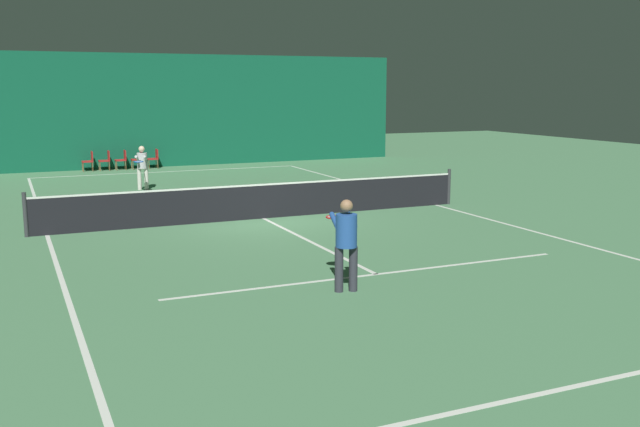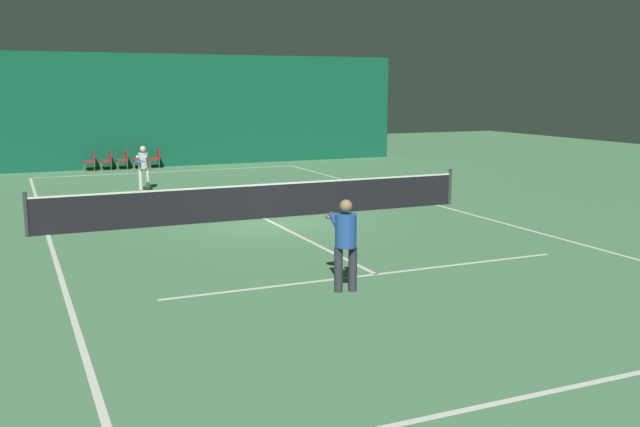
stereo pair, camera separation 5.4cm
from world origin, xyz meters
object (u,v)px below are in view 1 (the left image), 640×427
object	(u,v)px
player_near	(346,238)
courtside_chair_0	(89,160)
courtside_chair_3	(138,158)
player_far	(142,164)
tennis_net	(263,200)
courtside_chair_1	(106,159)
courtside_chair_4	(154,157)
courtside_chair_2	(122,158)

from	to	relation	value
player_near	courtside_chair_0	distance (m)	20.66
courtside_chair_3	player_near	bearing A→B (deg)	-0.05
player_far	courtside_chair_0	world-z (taller)	player_far
tennis_net	player_near	bearing A→B (deg)	-98.09
player_far	courtside_chair_0	distance (m)	6.63
courtside_chair_3	courtside_chair_1	bearing A→B (deg)	-90.00
tennis_net	courtside_chair_0	distance (m)	13.75
courtside_chair_3	courtside_chair_4	distance (m)	0.68
tennis_net	courtside_chair_4	xyz separation A→B (m)	(-0.32, 13.41, -0.03)
player_near	courtside_chair_3	distance (m)	20.56
courtside_chair_4	courtside_chair_1	bearing A→B (deg)	-90.00
player_near	courtside_chair_4	world-z (taller)	player_near
player_near	player_far	bearing A→B (deg)	17.02
courtside_chair_2	courtside_chair_3	size ratio (longest dim) A/B	1.00
player_near	courtside_chair_1	size ratio (longest dim) A/B	1.93
tennis_net	courtside_chair_3	distance (m)	13.44
courtside_chair_1	courtside_chair_3	xyz separation A→B (m)	(1.36, 0.00, 0.00)
player_near	player_far	xyz separation A→B (m)	(-0.97, 14.02, -0.06)
courtside_chair_0	courtside_chair_1	bearing A→B (deg)	90.00
courtside_chair_0	courtside_chair_1	distance (m)	0.68
player_near	courtside_chair_3	world-z (taller)	player_near
player_far	courtside_chair_1	xyz separation A→B (m)	(-0.38, 6.53, -0.40)
player_far	courtside_chair_3	xyz separation A→B (m)	(0.99, 6.53, -0.40)
courtside_chair_2	player_near	bearing A→B (deg)	1.85
courtside_chair_0	courtside_chair_4	xyz separation A→B (m)	(2.73, 0.00, 0.00)
courtside_chair_2	player_far	bearing A→B (deg)	-2.67
tennis_net	courtside_chair_0	bearing A→B (deg)	102.78
courtside_chair_1	courtside_chair_3	world-z (taller)	same
courtside_chair_0	courtside_chair_3	xyz separation A→B (m)	(2.04, 0.00, 0.00)
tennis_net	courtside_chair_0	xyz separation A→B (m)	(-3.04, 13.41, -0.03)
player_near	courtside_chair_4	bearing A→B (deg)	11.12
courtside_chair_1	courtside_chair_3	size ratio (longest dim) A/B	1.00
courtside_chair_1	courtside_chair_4	xyz separation A→B (m)	(2.04, 0.00, 0.00)
tennis_net	courtside_chair_3	world-z (taller)	tennis_net
tennis_net	courtside_chair_2	distance (m)	13.51
player_near	courtside_chair_0	xyz separation A→B (m)	(-2.03, 20.55, -0.46)
courtside_chair_1	courtside_chair_3	bearing A→B (deg)	90.00
courtside_chair_0	courtside_chair_1	world-z (taller)	same
player_near	courtside_chair_4	size ratio (longest dim) A/B	1.93
courtside_chair_0	courtside_chair_3	bearing A→B (deg)	90.00
player_near	courtside_chair_2	bearing A→B (deg)	14.92
courtside_chair_3	player_far	bearing A→B (deg)	-8.58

